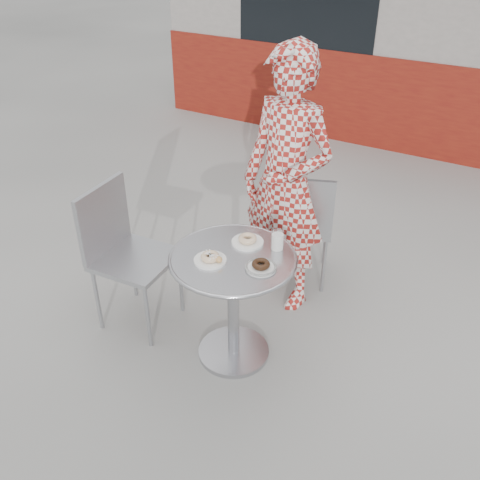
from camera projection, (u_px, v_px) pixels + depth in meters
The scene contains 9 objects.
ground at pixel (232, 348), 3.34m from camera, with size 60.00×60.00×0.00m, color #AAA8A2.
bistro_table at pixel (233, 282), 3.02m from camera, with size 0.71×0.71×0.72m.
chair_far at pixel (300, 245), 3.85m from camera, with size 0.54×0.54×0.88m.
chair_left at pixel (137, 283), 3.43m from camera, with size 0.48×0.48×0.94m.
seated_person at pixel (286, 184), 3.35m from camera, with size 0.63×0.41×1.73m, color maroon.
plate_far at pixel (248, 240), 3.03m from camera, with size 0.18×0.18×0.05m.
plate_near at pixel (211, 258), 2.88m from camera, with size 0.18×0.18×0.05m.
plate_checker at pixel (261, 266), 2.82m from camera, with size 0.17×0.17×0.04m.
milk_cup at pixel (277, 241), 2.96m from camera, with size 0.07×0.07×0.11m.
Camera 1 is at (1.27, -2.10, 2.36)m, focal length 40.00 mm.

